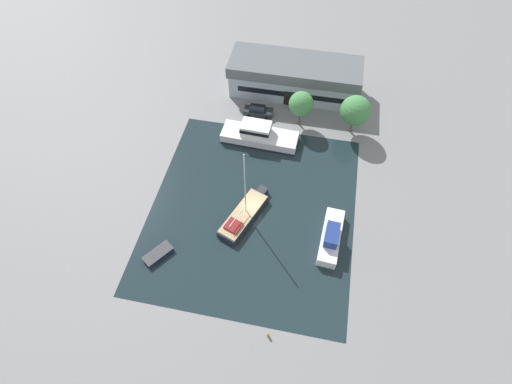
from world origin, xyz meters
TOP-DOWN VIEW (x-y plane):
  - ground_plane at (0.00, 0.00)m, footprint 440.00×440.00m
  - water_canal at (0.00, 0.00)m, footprint 27.97×31.39m
  - warehouse_building at (1.98, 26.03)m, footprint 22.10×7.97m
  - quay_tree_near_building at (4.04, 17.95)m, footprint 3.84×3.84m
  - quay_tree_by_water at (12.37, 17.91)m, footprint 4.67×4.67m
  - parked_car at (-2.95, 18.86)m, footprint 4.80×1.93m
  - sailboat_moored at (-0.91, -1.42)m, footprint 5.72×9.92m
  - motor_cruiser at (-1.72, 13.11)m, footprint 12.16×4.33m
  - small_dinghy at (-10.49, -9.28)m, footprint 3.66×4.17m
  - cabin_boat at (10.99, -2.82)m, footprint 2.95×8.34m
  - mooring_bollard at (5.17, -16.54)m, footprint 0.29×0.29m

SIDE VIEW (x-z plane):
  - ground_plane at x=0.00m, z-range 0.00..0.00m
  - water_canal at x=0.00m, z-range 0.00..0.01m
  - small_dinghy at x=-10.49m, z-range 0.01..0.67m
  - mooring_bollard at x=5.17m, z-range 0.03..0.81m
  - sailboat_moored at x=-0.91m, z-range -5.61..6.90m
  - parked_car at x=-2.95m, z-range 0.01..1.67m
  - cabin_boat at x=10.99m, z-range -0.39..2.50m
  - motor_cruiser at x=-1.72m, z-range -0.47..2.89m
  - warehouse_building at x=1.98m, z-range 0.04..5.95m
  - quay_tree_near_building at x=4.04m, z-range 1.21..7.49m
  - quay_tree_by_water at x=12.37m, z-range 1.06..7.88m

